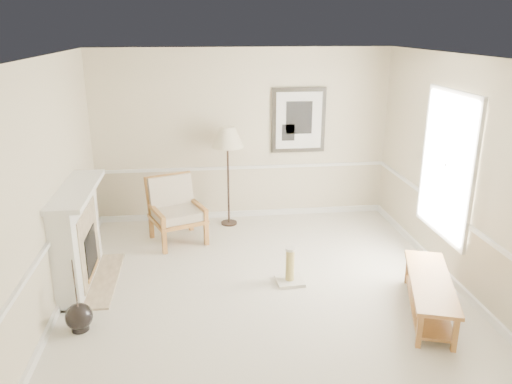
% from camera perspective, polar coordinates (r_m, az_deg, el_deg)
% --- Properties ---
extents(ground, '(5.50, 5.50, 0.00)m').
position_cam_1_polar(ground, '(6.45, 0.99, -11.55)').
color(ground, silver).
rests_on(ground, ground).
extents(room, '(5.04, 5.54, 2.92)m').
position_cam_1_polar(room, '(5.84, 2.33, 5.00)').
color(room, beige).
rests_on(room, ground).
extents(fireplace, '(0.64, 1.64, 1.31)m').
position_cam_1_polar(fireplace, '(6.83, -19.66, -4.90)').
color(fireplace, white).
rests_on(fireplace, ground).
extents(floor_vase, '(0.30, 0.30, 0.88)m').
position_cam_1_polar(floor_vase, '(6.02, -19.57, -13.34)').
color(floor_vase, black).
rests_on(floor_vase, ground).
extents(armchair, '(0.99, 1.02, 1.01)m').
position_cam_1_polar(armchair, '(7.89, -9.26, -1.66)').
color(armchair, '#AC8137').
rests_on(armchair, ground).
extents(floor_lamp, '(0.66, 0.66, 1.68)m').
position_cam_1_polar(floor_lamp, '(8.13, -3.28, 5.98)').
color(floor_lamp, black).
rests_on(floor_lamp, ground).
extents(bench, '(0.93, 1.61, 0.44)m').
position_cam_1_polar(bench, '(6.25, 19.23, -10.62)').
color(bench, '#AC8137').
rests_on(bench, ground).
extents(scratching_post, '(0.37, 0.37, 0.50)m').
position_cam_1_polar(scratching_post, '(6.64, 3.89, -9.07)').
color(scratching_post, beige).
rests_on(scratching_post, ground).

